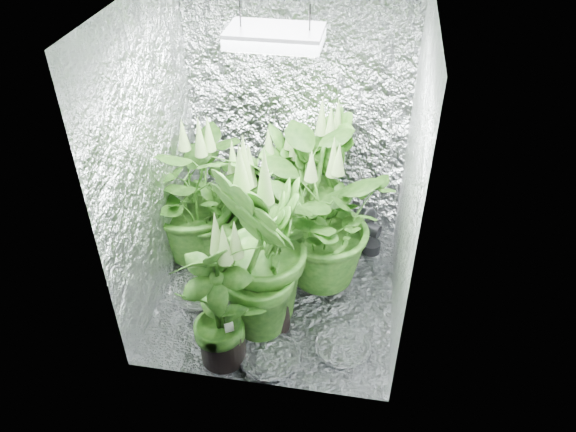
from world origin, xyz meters
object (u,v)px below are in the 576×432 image
(plant_b, at_px, (286,187))
(circulation_fan, at_px, (369,234))
(grow_lamp, at_px, (275,37))
(plant_a, at_px, (198,195))
(plant_c, at_px, (319,182))
(plant_g, at_px, (264,251))
(plant_d, at_px, (251,210))
(plant_e, at_px, (318,221))
(plant_f, at_px, (218,301))

(plant_b, xyz_separation_m, circulation_fan, (0.66, -0.09, -0.30))
(grow_lamp, bearing_deg, circulation_fan, 42.67)
(plant_a, height_order, circulation_fan, plant_a)
(grow_lamp, height_order, plant_c, grow_lamp)
(plant_g, bearing_deg, plant_d, 110.21)
(plant_d, relative_size, plant_g, 0.76)
(plant_c, height_order, plant_g, plant_g)
(plant_d, relative_size, plant_e, 0.90)
(plant_b, bearing_deg, plant_a, -150.10)
(plant_d, xyz_separation_m, plant_g, (0.23, -0.62, 0.17))
(grow_lamp, distance_m, plant_a, 1.47)
(circulation_fan, bearing_deg, grow_lamp, -114.51)
(grow_lamp, xyz_separation_m, plant_a, (-0.64, 0.31, -1.29))
(plant_d, distance_m, plant_e, 0.52)
(plant_c, relative_size, plant_d, 1.13)
(plant_a, height_order, plant_d, plant_a)
(plant_b, bearing_deg, circulation_fan, -7.74)
(plant_c, xyz_separation_m, plant_f, (-0.42, -1.26, -0.05))
(plant_e, height_order, circulation_fan, plant_e)
(plant_d, bearing_deg, plant_e, -15.55)
(plant_e, bearing_deg, plant_c, 96.62)
(plant_a, height_order, plant_e, plant_a)
(plant_d, height_order, plant_e, plant_e)
(grow_lamp, relative_size, plant_f, 0.47)
(plant_g, bearing_deg, grow_lamp, 85.89)
(plant_d, bearing_deg, circulation_fan, 16.91)
(plant_e, bearing_deg, grow_lamp, -148.01)
(grow_lamp, distance_m, plant_b, 1.51)
(grow_lamp, distance_m, plant_d, 1.42)
(plant_a, height_order, plant_b, plant_a)
(plant_f, relative_size, circulation_fan, 2.92)
(plant_b, relative_size, circulation_fan, 2.73)
(plant_f, distance_m, circulation_fan, 1.49)
(plant_a, relative_size, plant_c, 0.98)
(plant_g, distance_m, circulation_fan, 1.18)
(plant_c, bearing_deg, plant_a, -159.31)
(plant_g, xyz_separation_m, circulation_fan, (0.62, 0.88, -0.48))
(plant_a, xyz_separation_m, plant_b, (0.58, 0.33, -0.09))
(grow_lamp, distance_m, plant_g, 1.24)
(plant_e, relative_size, circulation_fan, 3.12)
(plant_b, distance_m, plant_e, 0.58)
(plant_a, xyz_separation_m, plant_e, (0.89, -0.15, -0.01))
(plant_a, distance_m, plant_b, 0.68)
(plant_e, relative_size, plant_f, 1.07)
(plant_a, relative_size, plant_g, 0.84)
(grow_lamp, relative_size, plant_a, 0.44)
(plant_e, bearing_deg, plant_f, -120.98)
(grow_lamp, bearing_deg, plant_f, -109.77)
(plant_e, height_order, plant_f, plant_e)
(plant_a, relative_size, plant_b, 1.13)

